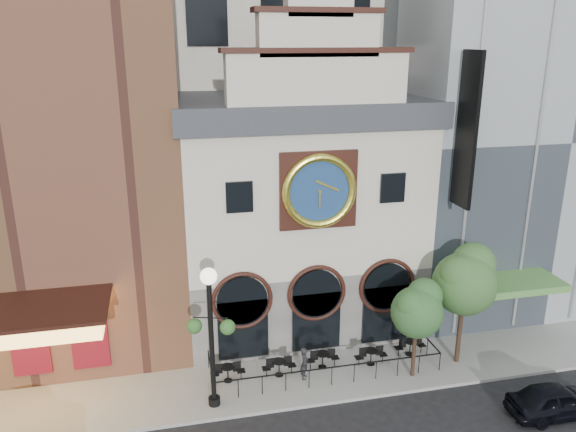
% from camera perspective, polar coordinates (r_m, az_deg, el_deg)
% --- Properties ---
extents(ground, '(120.00, 120.00, 0.00)m').
position_cam_1_polar(ground, '(25.73, 5.26, -18.45)').
color(ground, black).
rests_on(ground, ground).
extents(sidewalk, '(44.00, 5.00, 0.15)m').
position_cam_1_polar(sidewalk, '(27.64, 3.63, -15.37)').
color(sidewalk, gray).
rests_on(sidewalk, ground).
extents(clock_building, '(12.60, 8.78, 18.65)m').
position_cam_1_polar(clock_building, '(29.55, 0.99, 1.06)').
color(clock_building, '#605E5B').
rests_on(clock_building, ground).
extents(theater_building, '(14.00, 15.60, 25.00)m').
position_cam_1_polar(theater_building, '(30.39, -25.10, 11.28)').
color(theater_building, brown).
rests_on(theater_building, ground).
extents(retail_building, '(14.00, 14.40, 20.00)m').
position_cam_1_polar(retail_building, '(35.99, 20.91, 8.55)').
color(retail_building, gray).
rests_on(retail_building, ground).
extents(cafe_railing, '(10.60, 2.60, 0.90)m').
position_cam_1_polar(cafe_railing, '(27.36, 3.65, -14.45)').
color(cafe_railing, black).
rests_on(cafe_railing, sidewalk).
extents(bistro_0, '(1.58, 0.68, 0.90)m').
position_cam_1_polar(bistro_0, '(26.62, -6.13, -15.50)').
color(bistro_0, black).
rests_on(bistro_0, sidewalk).
extents(bistro_1, '(1.58, 0.68, 0.90)m').
position_cam_1_polar(bistro_1, '(26.87, -0.92, -15.04)').
color(bistro_1, black).
rests_on(bistro_1, sidewalk).
extents(bistro_2, '(1.58, 0.68, 0.90)m').
position_cam_1_polar(bistro_2, '(27.47, 3.54, -14.28)').
color(bistro_2, black).
rests_on(bistro_2, sidewalk).
extents(bistro_3, '(1.58, 0.68, 0.90)m').
position_cam_1_polar(bistro_3, '(27.93, 8.43, -13.86)').
color(bistro_3, black).
rests_on(bistro_3, sidewalk).
extents(bistro_4, '(1.58, 0.68, 0.90)m').
position_cam_1_polar(bistro_4, '(29.02, 12.30, -12.80)').
color(bistro_4, black).
rests_on(bistro_4, sidewalk).
extents(car_right, '(4.20, 1.76, 1.42)m').
position_cam_1_polar(car_right, '(27.06, 25.64, -16.50)').
color(car_right, black).
rests_on(car_right, ground).
extents(pedestrian, '(0.55, 0.66, 1.56)m').
position_cam_1_polar(pedestrian, '(26.52, 1.69, -14.72)').
color(pedestrian, black).
rests_on(pedestrian, sidewalk).
extents(lamppost, '(1.96, 1.03, 6.30)m').
position_cam_1_polar(lamppost, '(23.46, -7.86, -10.70)').
color(lamppost, black).
rests_on(lamppost, sidewalk).
extents(tree_left, '(2.44, 2.35, 4.70)m').
position_cam_1_polar(tree_left, '(26.08, 13.06, -9.08)').
color(tree_left, '#382619').
rests_on(tree_left, sidewalk).
extents(tree_right, '(3.07, 2.96, 5.92)m').
position_cam_1_polar(tree_right, '(27.39, 17.59, -6.07)').
color(tree_right, '#382619').
rests_on(tree_right, sidewalk).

